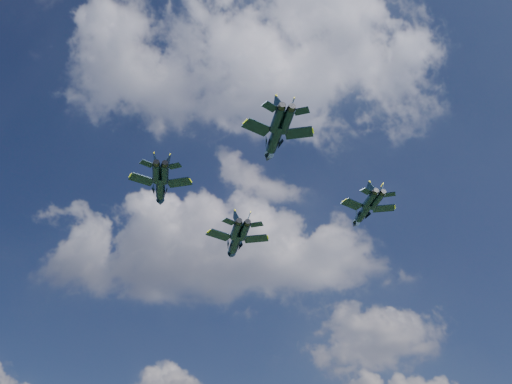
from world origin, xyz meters
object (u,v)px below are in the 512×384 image
Objects in this scene: jet_lead at (235,243)px; jet_left at (161,188)px; jet_right at (363,212)px; jet_slot at (275,139)px.

jet_lead reaches higher than jet_left.
jet_slot is (-15.99, -21.48, 1.35)m from jet_right.
jet_left is 1.07× the size of jet_right.
jet_slot is at bearing -90.83° from jet_lead.
jet_slot reaches higher than jet_right.
jet_left is 25.57m from jet_slot.
jet_right is (26.55, -17.17, -3.90)m from jet_lead.
jet_slot is at bearing -144.31° from jet_right.
jet_left is at bearing 132.56° from jet_slot.
jet_lead reaches higher than jet_slot.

